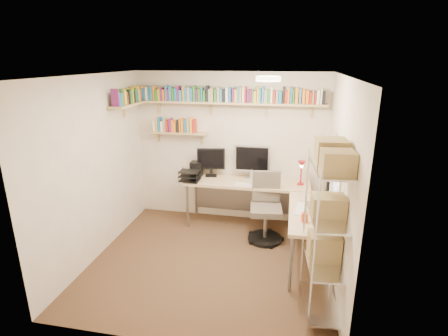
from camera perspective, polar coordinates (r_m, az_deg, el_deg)
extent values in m
plane|color=#412E1B|center=(5.02, -2.32, -15.00)|extent=(3.20, 3.20, 0.00)
cube|color=#F1E0C4|center=(5.88, 0.89, 3.27)|extent=(3.20, 0.04, 2.50)
cube|color=#F1E0C4|center=(5.08, -20.37, -0.16)|extent=(0.04, 3.00, 2.50)
cube|color=#F1E0C4|center=(4.40, 18.22, -2.58)|extent=(0.04, 3.00, 2.50)
cube|color=#F1E0C4|center=(3.15, -8.98, -10.03)|extent=(3.20, 0.04, 2.50)
cube|color=silver|center=(4.24, -2.75, 14.85)|extent=(3.20, 3.00, 0.04)
cube|color=silver|center=(4.84, 17.71, 2.97)|extent=(0.01, 0.30, 0.42)
cube|color=white|center=(4.47, 18.18, 1.09)|extent=(0.01, 0.28, 0.38)
cylinder|color=#FFEAC6|center=(4.33, 7.24, 14.26)|extent=(0.30, 0.30, 0.06)
cube|color=tan|center=(5.62, 0.70, 10.60)|extent=(3.05, 0.25, 0.03)
cube|color=tan|center=(5.68, -15.16, 10.07)|extent=(0.25, 1.00, 0.03)
cube|color=tan|center=(5.94, -7.42, 5.74)|extent=(0.95, 0.20, 0.02)
cube|color=tan|center=(6.02, -10.68, 10.09)|extent=(0.03, 0.20, 0.20)
cube|color=tan|center=(5.75, -2.17, 10.04)|extent=(0.03, 0.20, 0.20)
cube|color=tan|center=(5.62, 6.93, 9.75)|extent=(0.03, 0.20, 0.20)
cube|color=tan|center=(5.61, 14.17, 9.34)|extent=(0.03, 0.20, 0.20)
cube|color=orange|center=(6.05, -13.41, 11.62)|extent=(0.03, 0.13, 0.18)
cube|color=gold|center=(6.03, -13.08, 11.85)|extent=(0.03, 0.12, 0.23)
cube|color=teal|center=(6.01, -12.71, 11.67)|extent=(0.02, 0.12, 0.19)
cube|color=white|center=(6.00, -12.38, 11.79)|extent=(0.04, 0.11, 0.21)
cube|color=#1E6C9C|center=(5.98, -12.01, 11.71)|extent=(0.03, 0.12, 0.19)
cube|color=teal|center=(5.96, -11.65, 11.95)|extent=(0.03, 0.13, 0.24)
cube|color=orange|center=(5.95, -11.26, 11.92)|extent=(0.03, 0.13, 0.23)
cube|color=#2C7426|center=(5.93, -10.83, 11.66)|extent=(0.04, 0.15, 0.18)
cube|color=gold|center=(5.92, -10.41, 11.72)|extent=(0.04, 0.12, 0.19)
cube|color=#671B5B|center=(5.90, -10.01, 11.81)|extent=(0.02, 0.15, 0.20)
cube|color=orange|center=(5.89, -9.71, 11.68)|extent=(0.03, 0.12, 0.18)
cube|color=teal|center=(5.87, -9.31, 12.02)|extent=(0.03, 0.12, 0.24)
cube|color=#671B5B|center=(5.86, -9.00, 11.74)|extent=(0.03, 0.14, 0.19)
cube|color=teal|center=(5.85, -8.66, 11.92)|extent=(0.04, 0.12, 0.22)
cube|color=#2C7426|center=(5.84, -8.21, 11.80)|extent=(0.03, 0.12, 0.20)
cube|color=#1E6C9C|center=(5.82, -7.75, 11.81)|extent=(0.04, 0.14, 0.20)
cube|color=#671B5B|center=(5.80, -7.38, 12.02)|extent=(0.03, 0.14, 0.24)
cube|color=teal|center=(5.80, -6.99, 11.69)|extent=(0.04, 0.14, 0.17)
cube|color=gold|center=(5.78, -6.53, 11.99)|extent=(0.03, 0.11, 0.23)
cube|color=#1E6C9C|center=(5.77, -6.14, 11.95)|extent=(0.04, 0.14, 0.22)
cube|color=tan|center=(5.75, -5.67, 11.91)|extent=(0.04, 0.15, 0.22)
cube|color=#1E6C9C|center=(5.74, -5.22, 11.86)|extent=(0.03, 0.14, 0.21)
cube|color=#2C7426|center=(5.73, -4.78, 12.04)|extent=(0.04, 0.14, 0.24)
cube|color=#671B5B|center=(5.72, -4.35, 11.78)|extent=(0.03, 0.15, 0.19)
cube|color=#2C7426|center=(5.71, -3.97, 11.82)|extent=(0.04, 0.11, 0.20)
cube|color=teal|center=(5.70, -3.55, 11.91)|extent=(0.02, 0.14, 0.22)
cube|color=#2C7426|center=(5.69, -3.14, 11.70)|extent=(0.04, 0.13, 0.18)
cube|color=black|center=(5.67, -2.65, 12.05)|extent=(0.04, 0.14, 0.25)
cube|color=tan|center=(5.67, -2.26, 11.80)|extent=(0.03, 0.14, 0.20)
cube|color=tan|center=(5.66, -1.87, 11.86)|extent=(0.04, 0.15, 0.21)
cube|color=#2C7426|center=(5.65, -1.33, 11.75)|extent=(0.04, 0.15, 0.19)
cube|color=tan|center=(5.63, -0.85, 11.95)|extent=(0.04, 0.15, 0.23)
cube|color=teal|center=(5.63, -0.43, 11.79)|extent=(0.04, 0.13, 0.20)
cube|color=black|center=(5.62, 0.06, 11.77)|extent=(0.04, 0.14, 0.20)
cube|color=white|center=(5.61, 0.53, 11.88)|extent=(0.04, 0.12, 0.22)
cube|color=#1E6C9C|center=(5.60, 1.01, 11.88)|extent=(0.04, 0.13, 0.22)
cube|color=#671B5B|center=(5.59, 1.56, 11.79)|extent=(0.04, 0.12, 0.21)
cube|color=gold|center=(5.59, 2.01, 11.72)|extent=(0.04, 0.12, 0.20)
cube|color=teal|center=(5.58, 2.42, 11.93)|extent=(0.03, 0.13, 0.24)
cube|color=tan|center=(5.57, 2.80, 11.88)|extent=(0.03, 0.15, 0.23)
cube|color=white|center=(5.57, 3.24, 11.89)|extent=(0.03, 0.12, 0.24)
cube|color=#AD2617|center=(5.56, 3.55, 11.91)|extent=(0.02, 0.15, 0.24)
cube|color=#671B5B|center=(5.56, 3.98, 11.66)|extent=(0.04, 0.13, 0.20)
cube|color=#671B5B|center=(5.55, 4.39, 11.69)|extent=(0.03, 0.13, 0.21)
cube|color=#2C7426|center=(5.55, 4.73, 11.65)|extent=(0.02, 0.12, 0.20)
cube|color=gold|center=(5.55, 5.11, 11.51)|extent=(0.04, 0.13, 0.18)
cube|color=gold|center=(5.54, 5.56, 11.83)|extent=(0.03, 0.12, 0.24)
cube|color=teal|center=(5.54, 5.91, 11.69)|extent=(0.03, 0.13, 0.22)
cube|color=teal|center=(5.53, 6.40, 11.82)|extent=(0.03, 0.14, 0.25)
cube|color=tan|center=(5.53, 6.85, 11.56)|extent=(0.04, 0.11, 0.20)
cube|color=#2C7426|center=(5.53, 7.36, 11.54)|extent=(0.04, 0.12, 0.20)
cube|color=white|center=(5.52, 7.79, 11.72)|extent=(0.03, 0.12, 0.24)
cube|color=#AD2617|center=(5.52, 8.20, 11.47)|extent=(0.03, 0.13, 0.19)
cube|color=tan|center=(5.52, 8.66, 11.40)|extent=(0.03, 0.12, 0.18)
cube|color=#1E6C9C|center=(5.52, 9.17, 11.37)|extent=(0.04, 0.14, 0.18)
cube|color=black|center=(5.52, 9.69, 11.68)|extent=(0.02, 0.12, 0.25)
cube|color=#AD2617|center=(5.52, 10.11, 11.34)|extent=(0.04, 0.13, 0.19)
cube|color=orange|center=(5.51, 10.51, 11.58)|extent=(0.03, 0.13, 0.24)
cube|color=#1E6C9C|center=(5.51, 10.92, 11.61)|extent=(0.03, 0.13, 0.25)
cube|color=#2C7426|center=(5.52, 11.28, 11.38)|extent=(0.02, 0.14, 0.21)
cube|color=orange|center=(5.51, 11.78, 11.49)|extent=(0.04, 0.11, 0.23)
cube|color=teal|center=(5.52, 12.33, 11.38)|extent=(0.03, 0.12, 0.22)
cube|color=orange|center=(5.52, 12.87, 11.32)|extent=(0.04, 0.13, 0.21)
cube|color=orange|center=(5.52, 13.43, 11.22)|extent=(0.04, 0.12, 0.20)
cube|color=#AD2617|center=(5.52, 13.93, 11.03)|extent=(0.04, 0.12, 0.17)
cube|color=tan|center=(5.52, 14.32, 11.13)|extent=(0.02, 0.12, 0.20)
cube|color=#AD2617|center=(5.53, 14.66, 11.00)|extent=(0.02, 0.14, 0.18)
cube|color=white|center=(5.53, 15.09, 11.14)|extent=(0.04, 0.14, 0.21)
cube|color=white|center=(5.53, 15.56, 11.21)|extent=(0.02, 0.14, 0.23)
cube|color=black|center=(5.53, 15.95, 11.00)|extent=(0.04, 0.14, 0.19)
cube|color=#671B5B|center=(5.28, -17.35, 10.90)|extent=(0.12, 0.03, 0.25)
cube|color=#1E6C9C|center=(5.31, -17.13, 10.67)|extent=(0.11, 0.04, 0.20)
cube|color=teal|center=(5.35, -16.92, 10.67)|extent=(0.13, 0.04, 0.18)
cube|color=#2C7426|center=(5.38, -16.75, 11.01)|extent=(0.12, 0.03, 0.24)
cube|color=gold|center=(5.43, -16.49, 11.01)|extent=(0.15, 0.04, 0.22)
cube|color=gold|center=(5.47, -16.28, 10.94)|extent=(0.14, 0.02, 0.20)
cube|color=black|center=(5.49, -16.13, 10.91)|extent=(0.13, 0.03, 0.19)
cube|color=orange|center=(5.53, -15.95, 10.92)|extent=(0.11, 0.02, 0.18)
cube|color=black|center=(5.56, -15.78, 11.09)|extent=(0.15, 0.04, 0.20)
cube|color=#2C7426|center=(5.60, -15.56, 11.12)|extent=(0.13, 0.04, 0.20)
cube|color=#2C7426|center=(5.65, -15.34, 11.24)|extent=(0.12, 0.04, 0.21)
cube|color=gold|center=(5.69, -15.16, 11.38)|extent=(0.13, 0.03, 0.23)
cube|color=black|center=(5.73, -14.95, 11.20)|extent=(0.15, 0.03, 0.18)
cube|color=#2C7426|center=(5.76, -14.79, 11.27)|extent=(0.11, 0.04, 0.18)
cube|color=#2C7426|center=(5.79, -14.63, 11.48)|extent=(0.11, 0.03, 0.22)
cube|color=#1E6C9C|center=(5.83, -14.43, 11.31)|extent=(0.13, 0.03, 0.17)
cube|color=gold|center=(5.87, -14.29, 11.70)|extent=(0.13, 0.04, 0.24)
cube|color=orange|center=(5.91, -14.09, 11.49)|extent=(0.13, 0.02, 0.19)
cube|color=#AD2617|center=(5.94, -13.94, 11.68)|extent=(0.12, 0.03, 0.22)
cube|color=#1E6C9C|center=(5.98, -13.78, 11.63)|extent=(0.13, 0.03, 0.20)
cube|color=teal|center=(6.02, -13.62, 11.68)|extent=(0.13, 0.03, 0.20)
cube|color=tan|center=(6.05, -13.48, 11.81)|extent=(0.14, 0.03, 0.22)
cube|color=white|center=(6.06, -11.17, 6.83)|extent=(0.04, 0.14, 0.19)
cube|color=gold|center=(6.04, -10.77, 7.00)|extent=(0.03, 0.14, 0.23)
cube|color=#1E6C9C|center=(6.02, -10.41, 7.04)|extent=(0.04, 0.13, 0.24)
cube|color=white|center=(6.01, -9.96, 6.74)|extent=(0.04, 0.13, 0.18)
cube|color=tan|center=(5.99, -9.53, 6.96)|extent=(0.03, 0.14, 0.22)
cube|color=#AD2617|center=(5.98, -9.17, 6.81)|extent=(0.04, 0.12, 0.19)
cube|color=#671B5B|center=(5.96, -8.67, 6.94)|extent=(0.04, 0.14, 0.22)
cube|color=orange|center=(5.94, -8.30, 6.85)|extent=(0.03, 0.12, 0.21)
cube|color=orange|center=(5.93, -7.93, 6.69)|extent=(0.04, 0.14, 0.17)
cube|color=black|center=(5.92, -7.48, 6.84)|extent=(0.03, 0.11, 0.21)
cube|color=orange|center=(5.90, -7.09, 6.91)|extent=(0.02, 0.13, 0.22)
cube|color=orange|center=(5.89, -6.69, 6.92)|extent=(0.04, 0.14, 0.23)
cube|color=#1E6C9C|center=(5.87, -6.21, 6.85)|extent=(0.04, 0.12, 0.21)
cube|color=tan|center=(5.86, -5.78, 6.96)|extent=(0.04, 0.14, 0.24)
cube|color=gold|center=(5.84, -5.28, 6.99)|extent=(0.04, 0.13, 0.25)
cube|color=#AD2617|center=(5.83, -4.85, 6.83)|extent=(0.04, 0.14, 0.22)
cube|color=#D4AC8A|center=(5.71, 3.83, -2.34)|extent=(2.01, 0.63, 0.04)
cube|color=#D4AC8A|center=(4.73, 14.43, -7.20)|extent=(0.63, 1.37, 0.04)
cylinder|color=gray|center=(5.80, -6.01, -6.23)|extent=(0.04, 0.04, 0.74)
cylinder|color=gray|center=(6.27, -4.61, -4.33)|extent=(0.04, 0.04, 0.74)
cylinder|color=gray|center=(6.09, 16.06, -5.67)|extent=(0.04, 0.04, 0.74)
cylinder|color=gray|center=(4.35, 10.84, -15.18)|extent=(0.04, 0.04, 0.74)
cylinder|color=gray|center=(4.39, 18.01, -15.44)|extent=(0.04, 0.04, 0.74)
cube|color=gray|center=(6.08, 4.10, -4.48)|extent=(1.90, 0.02, 0.58)
cube|color=silver|center=(5.71, 4.59, 1.54)|extent=(0.58, 0.03, 0.44)
cube|color=black|center=(5.69, 4.57, 1.49)|extent=(0.52, 0.00, 0.38)
cube|color=black|center=(5.83, -2.14, 1.50)|extent=(0.47, 0.03, 0.36)
cube|color=black|center=(4.67, 16.53, -3.11)|extent=(0.03, 0.61, 0.40)
cube|color=white|center=(4.66, 16.27, -3.10)|extent=(0.00, 0.55, 0.34)
cube|color=white|center=(5.52, 4.12, -2.75)|extent=(0.44, 0.14, 0.02)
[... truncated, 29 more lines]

